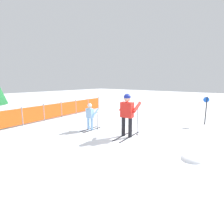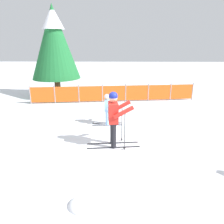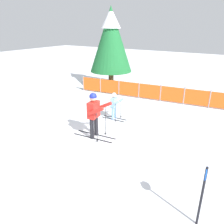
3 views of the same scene
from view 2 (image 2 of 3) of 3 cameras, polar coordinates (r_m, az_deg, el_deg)
name	(u,v)px [view 2 (image 2 of 3)]	position (r m, az deg, el deg)	size (l,w,h in m)	color
ground_plane	(121,150)	(6.73, 2.40, -9.79)	(60.00, 60.00, 0.00)	white
skier_adult	(114,114)	(6.57, 0.58, -0.59)	(1.67, 0.78, 1.74)	black
skier_child	(107,107)	(8.44, -1.22, 1.36)	(1.17, 0.57, 1.23)	black
safety_fence	(114,93)	(11.77, 0.53, 4.94)	(8.78, 1.08, 0.96)	gray
conifer_far	(54,41)	(13.18, -14.87, 17.46)	(2.74, 2.74, 5.09)	#4C3823
snow_mound	(86,206)	(4.79, -6.85, -23.09)	(0.71, 0.60, 0.28)	white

